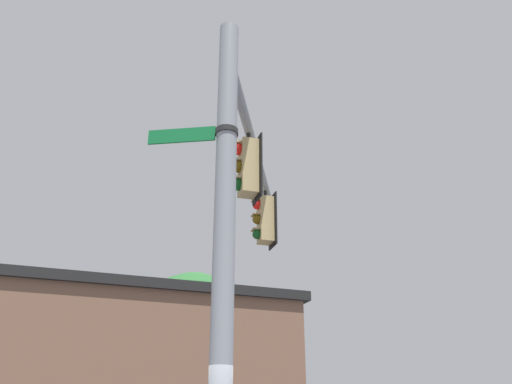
% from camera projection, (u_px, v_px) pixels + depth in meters
% --- Properties ---
extents(signal_pole, '(0.29, 0.29, 7.51)m').
position_uv_depth(signal_pole, '(224.00, 263.00, 6.93)').
color(signal_pole, gray).
rests_on(signal_pole, ground).
extents(mast_arm, '(5.41, 2.53, 0.17)m').
position_uv_depth(mast_arm, '(255.00, 151.00, 10.85)').
color(mast_arm, gray).
extents(traffic_light_nearest_pole, '(0.54, 0.49, 1.31)m').
position_uv_depth(traffic_light_nearest_pole, '(247.00, 168.00, 9.76)').
color(traffic_light_nearest_pole, black).
extents(traffic_light_mid_inner, '(0.54, 0.49, 1.31)m').
position_uv_depth(traffic_light_mid_inner, '(265.00, 220.00, 12.15)').
color(traffic_light_mid_inner, black).
extents(street_name_sign, '(0.64, 1.21, 0.22)m').
position_uv_depth(street_name_sign, '(207.00, 134.00, 7.74)').
color(street_name_sign, '#147238').
extents(tree_by_storefront, '(3.79, 3.79, 6.76)m').
position_uv_depth(tree_by_storefront, '(192.00, 331.00, 17.92)').
color(tree_by_storefront, '#4C3823').
rests_on(tree_by_storefront, ground).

